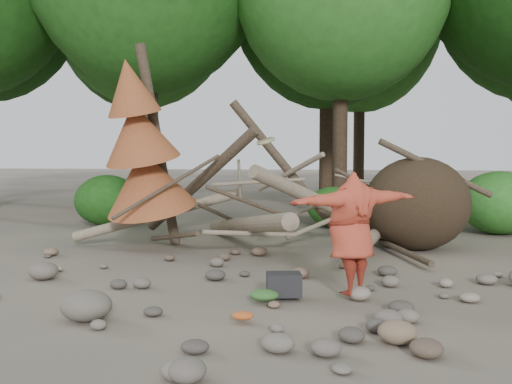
# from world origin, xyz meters

# --- Properties ---
(ground) EXTENTS (120.00, 120.00, 0.00)m
(ground) POSITION_xyz_m (0.00, 0.00, 0.00)
(ground) COLOR #514C44
(ground) RESTS_ON ground
(deadfall_pile) EXTENTS (8.55, 5.24, 3.30)m
(deadfall_pile) POSITION_xyz_m (2.02, 4.24, 0.95)
(deadfall_pile) COLOR #332619
(deadfall_pile) RESTS_ON ground
(dead_conifer) EXTENTS (2.06, 2.16, 4.35)m
(dead_conifer) POSITION_xyz_m (-3.12, 3.37, 2.11)
(dead_conifer) COLOR #4C3F30
(dead_conifer) RESTS_ON ground
(bush_left) EXTENTS (1.80, 1.80, 1.44)m
(bush_left) POSITION_xyz_m (-5.50, 7.20, 0.72)
(bush_left) COLOR #1D5215
(bush_left) RESTS_ON ground
(bush_mid) EXTENTS (1.40, 1.40, 1.12)m
(bush_mid) POSITION_xyz_m (0.80, 7.80, 0.56)
(bush_mid) COLOR #27671E
(bush_mid) RESTS_ON ground
(bush_right) EXTENTS (2.00, 2.00, 1.60)m
(bush_right) POSITION_xyz_m (5.00, 7.00, 0.80)
(bush_right) COLOR #317B26
(bush_right) RESTS_ON ground
(frisbee_thrower) EXTENTS (2.43, 1.71, 2.23)m
(frisbee_thrower) POSITION_xyz_m (1.11, -0.04, 0.94)
(frisbee_thrower) COLOR #AF3B27
(frisbee_thrower) RESTS_ON ground
(backpack) EXTENTS (0.53, 0.41, 0.32)m
(backpack) POSITION_xyz_m (0.17, -0.19, 0.16)
(backpack) COLOR black
(backpack) RESTS_ON ground
(cloth_green) EXTENTS (0.40, 0.34, 0.15)m
(cloth_green) POSITION_xyz_m (-0.07, -0.45, 0.08)
(cloth_green) COLOR #2E5E25
(cloth_green) RESTS_ON ground
(cloth_orange) EXTENTS (0.27, 0.22, 0.10)m
(cloth_orange) POSITION_xyz_m (-0.22, -1.37, 0.05)
(cloth_orange) COLOR #B94E1F
(cloth_orange) RESTS_ON ground
(boulder_front_left) EXTENTS (0.64, 0.58, 0.38)m
(boulder_front_left) POSITION_xyz_m (-2.15, -1.53, 0.19)
(boulder_front_left) COLOR #645D53
(boulder_front_left) RESTS_ON ground
(boulder_front_right) EXTENTS (0.43, 0.38, 0.26)m
(boulder_front_right) POSITION_xyz_m (1.56, -1.87, 0.13)
(boulder_front_right) COLOR #7B654D
(boulder_front_right) RESTS_ON ground
(boulder_mid_left) EXTENTS (0.49, 0.44, 0.29)m
(boulder_mid_left) POSITION_xyz_m (-3.83, 0.53, 0.15)
(boulder_mid_left) COLOR #635B53
(boulder_mid_left) RESTS_ON ground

